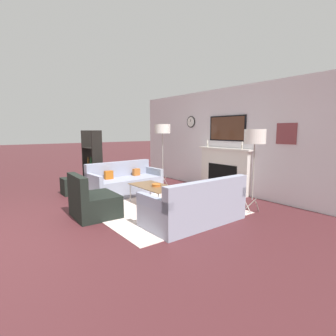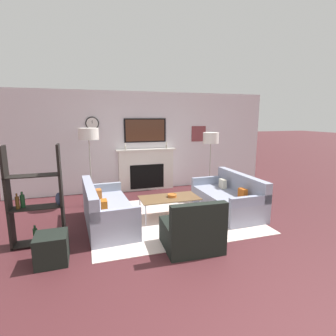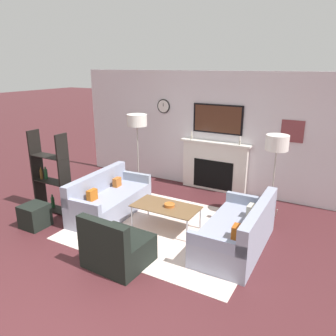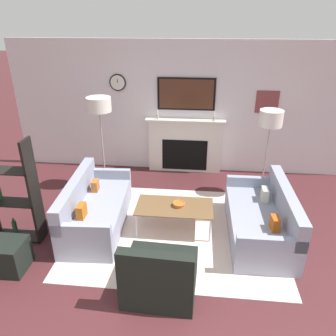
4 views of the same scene
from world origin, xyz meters
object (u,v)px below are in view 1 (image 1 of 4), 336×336
armchair (93,203)px  ottoman (71,186)px  couch_left (125,183)px  floor_lamp_left (162,130)px  floor_lamp_right (255,138)px  couch_right (196,207)px  decorative_bowl (156,185)px  shelf_unit (92,163)px  coffee_table (154,187)px

armchair → ottoman: (-2.03, 0.22, -0.06)m
couch_left → floor_lamp_left: floor_lamp_left is taller
floor_lamp_left → floor_lamp_right: bearing=-0.0°
couch_right → decorative_bowl: size_ratio=9.39×
ottoman → decorative_bowl: bearing=27.8°
armchair → floor_lamp_right: 3.32m
shelf_unit → ottoman: (0.25, -0.68, -0.53)m
couch_right → ottoman: couch_right is taller
decorative_bowl → shelf_unit: bearing=-169.2°
couch_right → shelf_unit: 3.74m
shelf_unit → floor_lamp_left: bearing=63.6°
floor_lamp_left → couch_right: bearing=-25.4°
decorative_bowl → floor_lamp_right: size_ratio=0.12×
couch_right → floor_lamp_left: 3.40m
floor_lamp_left → shelf_unit: floor_lamp_left is taller
couch_left → shelf_unit: bearing=-159.3°
coffee_table → shelf_unit: bearing=-169.3°
floor_lamp_right → shelf_unit: bearing=-155.8°
decorative_bowl → coffee_table: bearing=-165.5°
shelf_unit → floor_lamp_right: bearing=24.2°
decorative_bowl → floor_lamp_right: (1.48, 1.29, 1.01)m
decorative_bowl → ottoman: 2.45m
decorative_bowl → couch_left: bearing=-177.7°
coffee_table → decorative_bowl: bearing=14.5°
coffee_table → floor_lamp_left: floor_lamp_left is taller
armchair → decorative_bowl: size_ratio=4.60×
floor_lamp_right → ottoman: (-3.64, -2.42, -1.26)m
armchair → decorative_bowl: armchair is taller
couch_right → decorative_bowl: 1.29m
couch_left → decorative_bowl: bearing=2.3°
couch_right → floor_lamp_right: (0.21, 1.34, 1.20)m
couch_right → armchair: size_ratio=2.04×
armchair → floor_lamp_right: (1.61, 2.64, 1.20)m
couch_left → armchair: bearing=-47.2°
couch_right → floor_lamp_left: bearing=154.6°
couch_left → decorative_bowl: 1.34m
couch_left → ottoman: (-0.83, -1.08, -0.07)m
couch_right → armchair: (-1.40, -1.31, -0.01)m
decorative_bowl → ottoman: bearing=-152.2°
shelf_unit → armchair: bearing=-21.3°
armchair → coffee_table: (0.06, 1.34, 0.13)m
floor_lamp_right → ottoman: floor_lamp_right is taller
armchair → shelf_unit: size_ratio=0.55×
coffee_table → floor_lamp_right: 2.29m
decorative_bowl → floor_lamp_left: bearing=140.2°
couch_right → ottoman: (-3.43, -1.09, -0.06)m
armchair → coffee_table: 1.34m
floor_lamp_left → armchair: bearing=-61.8°
couch_left → shelf_unit: shelf_unit is taller
coffee_table → floor_lamp_left: size_ratio=0.66×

